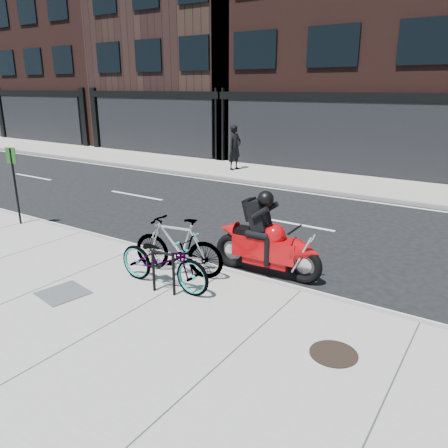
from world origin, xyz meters
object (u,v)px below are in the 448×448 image
Objects in this scene: bicycle_front at (164,260)px; sign_post at (14,179)px; pedestrian at (235,147)px; bicycle_rear at (178,246)px; motorcycle at (271,242)px; bike_rack at (163,269)px; manhole_cover at (334,354)px; utility_grate at (63,293)px.

sign_post is (-5.77, 0.81, 0.69)m from bicycle_front.
sign_post is at bearing -175.46° from pedestrian.
motorcycle reaches higher than bicycle_rear.
pedestrian is 10.01m from sign_post.
bicycle_rear reaches higher than bike_rack.
manhole_cover is 0.33× the size of sign_post.
bike_rack is at bearing -31.66° from sign_post.
manhole_cover is (3.50, -0.95, -0.57)m from bicycle_rear.
motorcycle is 1.19× the size of pedestrian.
bike_rack is at bearing -121.74° from motorcycle.
bicycle_rear reaches higher than manhole_cover.
bike_rack is at bearing 177.41° from manhole_cover.
pedestrian is 14.12m from manhole_cover.
bicycle_front is 5.86m from sign_post.
pedestrian is at bearing 123.12° from motorcycle.
manhole_cover is at bearing 10.61° from utility_grate.
manhole_cover is 0.88× the size of utility_grate.
pedestrian is 2.60× the size of utility_grate.
bicycle_front is 1.03× the size of bicycle_rear.
manhole_cover is at bearing -48.24° from motorcycle.
bicycle_front is (-0.17, 0.20, 0.06)m from bike_rack.
motorcycle is at bearing 49.31° from utility_grate.
bicycle_rear is at bearing -146.02° from pedestrian.
pedestrian is at bearing 108.31° from utility_grate.
utility_grate is at bearing -46.43° from sign_post.
pedestrian is at bearing 65.22° from sign_post.
bicycle_rear is 0.94× the size of sign_post.
bicycle_rear is at bearing 13.55° from bicycle_front.
pedestrian is 2.96× the size of manhole_cover.
bicycle_rear is (-0.33, 0.81, 0.12)m from bike_rack.
utility_grate is (-4.65, -0.87, 0.00)m from manhole_cover.
bike_rack is at bearing -146.34° from pedestrian.
manhole_cover is (8.62, -11.14, -0.97)m from pedestrian.
utility_grate is (-1.48, -1.01, -0.45)m from bike_rack.
motorcycle is (1.09, 1.97, 0.12)m from bike_rack.
utility_grate is (-1.15, -1.82, -0.57)m from bicycle_rear.
bicycle_front is at bearing -146.63° from pedestrian.
sign_post reaches higher than motorcycle.
bike_rack is 6.07m from sign_post.
utility_grate is (-1.31, -1.22, -0.51)m from bicycle_front.
utility_grate is at bearing -145.53° from bike_rack.
bike_rack is 1.18× the size of manhole_cover.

